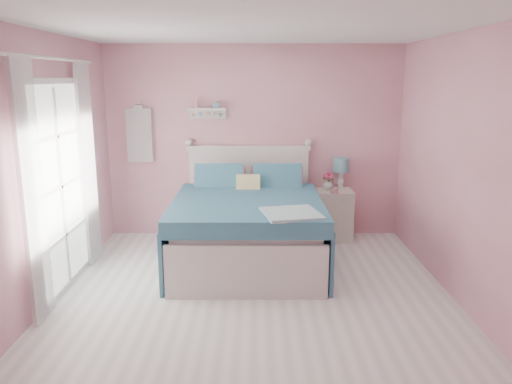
{
  "coord_description": "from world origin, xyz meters",
  "views": [
    {
      "loc": [
        0.01,
        -4.55,
        2.16
      ],
      "look_at": [
        0.02,
        1.2,
        0.84
      ],
      "focal_mm": 35.0,
      "sensor_mm": 36.0,
      "label": 1
    }
  ],
  "objects_px": {
    "table_lamp": "(341,167)",
    "vase": "(328,184)",
    "bed": "(248,227)",
    "nightstand": "(334,214)",
    "teacup": "(335,190)"
  },
  "relations": [
    {
      "from": "nightstand",
      "to": "table_lamp",
      "type": "bearing_deg",
      "value": 46.5
    },
    {
      "from": "bed",
      "to": "vase",
      "type": "xyz_separation_m",
      "value": [
        1.07,
        0.86,
        0.34
      ]
    },
    {
      "from": "nightstand",
      "to": "vase",
      "type": "xyz_separation_m",
      "value": [
        -0.09,
        0.03,
        0.41
      ]
    },
    {
      "from": "table_lamp",
      "to": "vase",
      "type": "xyz_separation_m",
      "value": [
        -0.18,
        -0.07,
        -0.22
      ]
    },
    {
      "from": "table_lamp",
      "to": "vase",
      "type": "distance_m",
      "value": 0.29
    },
    {
      "from": "bed",
      "to": "table_lamp",
      "type": "bearing_deg",
      "value": 36.63
    },
    {
      "from": "bed",
      "to": "vase",
      "type": "height_order",
      "value": "bed"
    },
    {
      "from": "nightstand",
      "to": "teacup",
      "type": "relative_size",
      "value": 7.59
    },
    {
      "from": "nightstand",
      "to": "teacup",
      "type": "distance_m",
      "value": 0.41
    },
    {
      "from": "vase",
      "to": "teacup",
      "type": "relative_size",
      "value": 1.65
    },
    {
      "from": "nightstand",
      "to": "bed",
      "type": "bearing_deg",
      "value": -144.23
    },
    {
      "from": "bed",
      "to": "vase",
      "type": "bearing_deg",
      "value": 38.67
    },
    {
      "from": "nightstand",
      "to": "vase",
      "type": "height_order",
      "value": "vase"
    },
    {
      "from": "nightstand",
      "to": "table_lamp",
      "type": "xyz_separation_m",
      "value": [
        0.09,
        0.1,
        0.64
      ]
    },
    {
      "from": "bed",
      "to": "teacup",
      "type": "bearing_deg",
      "value": 30.29
    }
  ]
}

